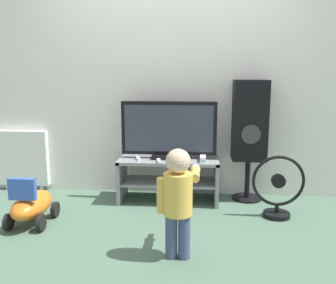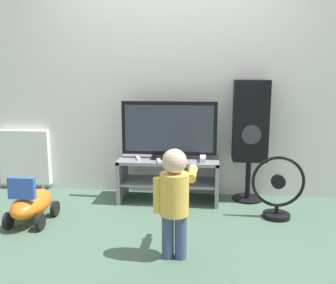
{
  "view_description": "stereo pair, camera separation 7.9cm",
  "coord_description": "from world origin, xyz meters",
  "px_view_note": "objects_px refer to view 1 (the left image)",
  "views": [
    {
      "loc": [
        0.3,
        -3.42,
        1.3
      ],
      "look_at": [
        0.0,
        0.13,
        0.62
      ],
      "focal_mm": 40.0,
      "sensor_mm": 36.0,
      "label": 1
    },
    {
      "loc": [
        0.37,
        -3.42,
        1.3
      ],
      "look_at": [
        0.0,
        0.13,
        0.62
      ],
      "focal_mm": 40.0,
      "sensor_mm": 36.0,
      "label": 2
    }
  ],
  "objects_px": {
    "ride_on_toy": "(32,205)",
    "radiator": "(23,158)",
    "child": "(178,194)",
    "speaker_tower": "(250,123)",
    "remote_primary": "(138,159)",
    "floor_fan": "(278,190)",
    "remote_secondary": "(159,161)",
    "game_console": "(203,159)",
    "television": "(169,131)"
  },
  "relations": [
    {
      "from": "remote_primary",
      "to": "ride_on_toy",
      "type": "height_order",
      "value": "remote_primary"
    },
    {
      "from": "game_console",
      "to": "ride_on_toy",
      "type": "xyz_separation_m",
      "value": [
        -1.47,
        -0.61,
        -0.29
      ]
    },
    {
      "from": "game_console",
      "to": "television",
      "type": "bearing_deg",
      "value": 163.8
    },
    {
      "from": "floor_fan",
      "to": "child",
      "type": "bearing_deg",
      "value": -135.98
    },
    {
      "from": "remote_secondary",
      "to": "radiator",
      "type": "distance_m",
      "value": 1.59
    },
    {
      "from": "speaker_tower",
      "to": "ride_on_toy",
      "type": "xyz_separation_m",
      "value": [
        -1.93,
        -0.8,
        -0.62
      ]
    },
    {
      "from": "radiator",
      "to": "floor_fan",
      "type": "bearing_deg",
      "value": -12.34
    },
    {
      "from": "television",
      "to": "child",
      "type": "distance_m",
      "value": 1.23
    },
    {
      "from": "remote_secondary",
      "to": "game_console",
      "type": "bearing_deg",
      "value": 9.17
    },
    {
      "from": "ride_on_toy",
      "to": "radiator",
      "type": "distance_m",
      "value": 1.05
    },
    {
      "from": "child",
      "to": "speaker_tower",
      "type": "relative_size",
      "value": 0.65
    },
    {
      "from": "speaker_tower",
      "to": "floor_fan",
      "type": "relative_size",
      "value": 2.14
    },
    {
      "from": "speaker_tower",
      "to": "floor_fan",
      "type": "bearing_deg",
      "value": -65.5
    },
    {
      "from": "speaker_tower",
      "to": "remote_primary",
      "type": "bearing_deg",
      "value": -170.85
    },
    {
      "from": "remote_primary",
      "to": "game_console",
      "type": "bearing_deg",
      "value": -1.06
    },
    {
      "from": "ride_on_toy",
      "to": "game_console",
      "type": "bearing_deg",
      "value": 22.55
    },
    {
      "from": "speaker_tower",
      "to": "game_console",
      "type": "bearing_deg",
      "value": -157.71
    },
    {
      "from": "television",
      "to": "child",
      "type": "height_order",
      "value": "television"
    },
    {
      "from": "remote_secondary",
      "to": "speaker_tower",
      "type": "bearing_deg",
      "value": 16.22
    },
    {
      "from": "speaker_tower",
      "to": "radiator",
      "type": "relative_size",
      "value": 1.84
    },
    {
      "from": "remote_secondary",
      "to": "ride_on_toy",
      "type": "height_order",
      "value": "remote_secondary"
    },
    {
      "from": "game_console",
      "to": "radiator",
      "type": "height_order",
      "value": "radiator"
    },
    {
      "from": "speaker_tower",
      "to": "radiator",
      "type": "height_order",
      "value": "speaker_tower"
    },
    {
      "from": "radiator",
      "to": "remote_secondary",
      "type": "bearing_deg",
      "value": -13.46
    },
    {
      "from": "speaker_tower",
      "to": "radiator",
      "type": "xyz_separation_m",
      "value": [
        -2.43,
        0.11,
        -0.43
      ]
    },
    {
      "from": "game_console",
      "to": "floor_fan",
      "type": "relative_size",
      "value": 0.32
    },
    {
      "from": "remote_secondary",
      "to": "radiator",
      "type": "height_order",
      "value": "radiator"
    },
    {
      "from": "remote_primary",
      "to": "speaker_tower",
      "type": "bearing_deg",
      "value": 9.15
    },
    {
      "from": "television",
      "to": "radiator",
      "type": "bearing_deg",
      "value": 172.91
    },
    {
      "from": "television",
      "to": "remote_primary",
      "type": "xyz_separation_m",
      "value": [
        -0.3,
        -0.09,
        -0.27
      ]
    },
    {
      "from": "ride_on_toy",
      "to": "remote_primary",
      "type": "bearing_deg",
      "value": 36.81
    },
    {
      "from": "game_console",
      "to": "child",
      "type": "bearing_deg",
      "value": -99.22
    },
    {
      "from": "game_console",
      "to": "floor_fan",
      "type": "bearing_deg",
      "value": -22.34
    },
    {
      "from": "game_console",
      "to": "speaker_tower",
      "type": "xyz_separation_m",
      "value": [
        0.46,
        0.19,
        0.33
      ]
    },
    {
      "from": "child",
      "to": "radiator",
      "type": "xyz_separation_m",
      "value": [
        -1.79,
        1.4,
        -0.11
      ]
    },
    {
      "from": "floor_fan",
      "to": "ride_on_toy",
      "type": "relative_size",
      "value": 1.01
    },
    {
      "from": "remote_primary",
      "to": "child",
      "type": "xyz_separation_m",
      "value": [
        0.46,
        -1.11,
        0.02
      ]
    },
    {
      "from": "child",
      "to": "radiator",
      "type": "relative_size",
      "value": 1.19
    },
    {
      "from": "ride_on_toy",
      "to": "remote_secondary",
      "type": "bearing_deg",
      "value": 27.4
    },
    {
      "from": "television",
      "to": "remote_primary",
      "type": "bearing_deg",
      "value": -163.63
    },
    {
      "from": "game_console",
      "to": "remote_secondary",
      "type": "height_order",
      "value": "game_console"
    },
    {
      "from": "remote_primary",
      "to": "ride_on_toy",
      "type": "bearing_deg",
      "value": -143.19
    },
    {
      "from": "ride_on_toy",
      "to": "speaker_tower",
      "type": "bearing_deg",
      "value": 22.49
    },
    {
      "from": "child",
      "to": "ride_on_toy",
      "type": "height_order",
      "value": "child"
    },
    {
      "from": "game_console",
      "to": "remote_secondary",
      "type": "relative_size",
      "value": 1.38
    },
    {
      "from": "remote_primary",
      "to": "ride_on_toy",
      "type": "relative_size",
      "value": 0.24
    },
    {
      "from": "child",
      "to": "ride_on_toy",
      "type": "xyz_separation_m",
      "value": [
        -1.29,
        0.49,
        -0.29
      ]
    },
    {
      "from": "speaker_tower",
      "to": "floor_fan",
      "type": "xyz_separation_m",
      "value": [
        0.21,
        -0.46,
        -0.53
      ]
    },
    {
      "from": "remote_secondary",
      "to": "radiator",
      "type": "bearing_deg",
      "value": 166.54
    },
    {
      "from": "remote_primary",
      "to": "radiator",
      "type": "bearing_deg",
      "value": 167.72
    }
  ]
}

